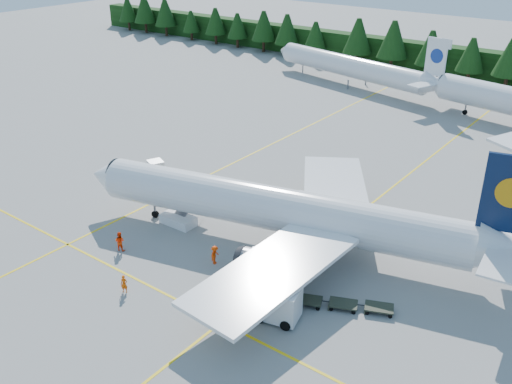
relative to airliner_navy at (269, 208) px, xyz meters
The scene contains 14 objects.
ground 7.69m from the airliner_navy, 104.26° to the right, with size 320.00×320.00×0.00m, color gray.
taxi_stripe_a 21.02m from the airliner_navy, 139.18° to the left, with size 0.25×120.00×0.01m, color yellow.
taxi_stripe_b 14.70m from the airliner_navy, 72.15° to the left, with size 0.25×120.00×0.01m, color yellow.
taxi_stripe_cross 13.15m from the airliner_navy, 97.52° to the right, with size 80.00×0.25×0.01m, color yellow.
treeline_hedge 75.54m from the airliner_navy, 91.25° to the left, with size 220.00×4.00×6.00m, color black.
airliner_navy is the anchor object (origin of this frame).
airliner_far_left 62.12m from the airliner_navy, 112.23° to the left, with size 39.22×11.84×11.56m.
airstairs 10.55m from the airliner_navy, 165.58° to the right, with size 3.81×5.17×3.40m.
service_truck 11.82m from the airliner_navy, 56.24° to the right, with size 6.37×3.53×2.91m.
dolly_train 11.85m from the airliner_navy, 29.44° to the right, with size 10.55×6.29×0.14m.
uld_pair 19.33m from the airliner_navy, behind, with size 5.76×4.59×1.93m.
crew_a 15.52m from the airliner_navy, 109.02° to the right, with size 0.61×0.40×1.68m, color #DD4C04.
crew_b 14.85m from the airliner_navy, 136.68° to the right, with size 0.97×0.76×2.00m, color #FC3805.
crew_c 7.07m from the airliner_navy, 105.20° to the right, with size 0.78×0.53×1.88m, color #FF3F05.
Camera 1 is at (30.32, -33.48, 29.34)m, focal length 40.00 mm.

